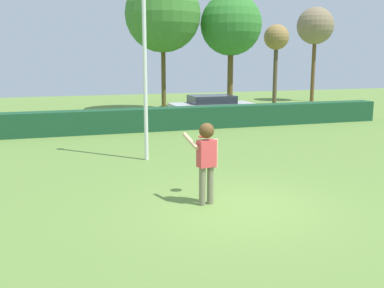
% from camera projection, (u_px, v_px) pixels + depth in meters
% --- Properties ---
extents(ground_plane, '(60.00, 60.00, 0.00)m').
position_uv_depth(ground_plane, '(236.00, 206.00, 9.65)').
color(ground_plane, olive).
extents(person, '(0.65, 0.71, 1.78)m').
position_uv_depth(person, '(206.00, 154.00, 9.58)').
color(person, '#767359').
rests_on(person, ground).
extents(frisbee, '(0.28, 0.28, 0.03)m').
position_uv_depth(frisbee, '(204.00, 137.00, 10.23)').
color(frisbee, red).
extents(lamppost, '(0.24, 0.24, 6.65)m').
position_uv_depth(lamppost, '(144.00, 40.00, 13.35)').
color(lamppost, silver).
rests_on(lamppost, ground).
extents(hedge_row, '(23.56, 0.90, 0.97)m').
position_uv_depth(hedge_row, '(139.00, 120.00, 19.38)').
color(hedge_row, '#19482B').
rests_on(hedge_row, ground).
extents(parked_car_silver, '(4.24, 1.88, 1.25)m').
position_uv_depth(parked_car_silver, '(212.00, 106.00, 22.85)').
color(parked_car_silver, '#B7B7BC').
rests_on(parked_car_silver, ground).
extents(bare_elm_tree, '(1.63, 1.63, 5.24)m').
position_uv_depth(bare_elm_tree, '(276.00, 39.00, 29.36)').
color(bare_elm_tree, brown).
rests_on(bare_elm_tree, ground).
extents(maple_tree, '(2.57, 2.57, 6.60)m').
position_uv_depth(maple_tree, '(315.00, 27.00, 31.63)').
color(maple_tree, brown).
rests_on(maple_tree, ground).
extents(birch_tree, '(3.64, 3.64, 6.86)m').
position_uv_depth(birch_tree, '(231.00, 25.00, 26.68)').
color(birch_tree, brown).
rests_on(birch_tree, ground).
extents(willow_tree, '(4.32, 4.32, 7.71)m').
position_uv_depth(willow_tree, '(163.00, 14.00, 25.59)').
color(willow_tree, '#51441E').
rests_on(willow_tree, ground).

